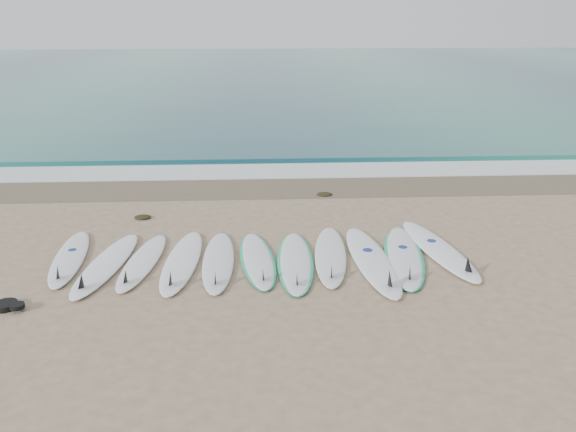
{
  "coord_description": "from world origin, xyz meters",
  "views": [
    {
      "loc": [
        0.06,
        -8.57,
        3.86
      ],
      "look_at": [
        0.56,
        1.0,
        0.4
      ],
      "focal_mm": 35.0,
      "sensor_mm": 36.0,
      "label": 1
    }
  ],
  "objects_px": {
    "surfboard_5": "(258,260)",
    "surfboard_10": "(440,250)",
    "surfboard_0": "(69,258)",
    "leash_coil": "(8,306)"
  },
  "relations": [
    {
      "from": "surfboard_5",
      "to": "surfboard_10",
      "type": "relative_size",
      "value": 0.84
    },
    {
      "from": "surfboard_0",
      "to": "surfboard_5",
      "type": "xyz_separation_m",
      "value": [
        3.12,
        -0.2,
        -0.01
      ]
    },
    {
      "from": "surfboard_0",
      "to": "surfboard_10",
      "type": "relative_size",
      "value": 0.87
    },
    {
      "from": "surfboard_5",
      "to": "surfboard_10",
      "type": "bearing_deg",
      "value": -2.16
    },
    {
      "from": "surfboard_0",
      "to": "surfboard_10",
      "type": "height_order",
      "value": "surfboard_10"
    },
    {
      "from": "surfboard_5",
      "to": "leash_coil",
      "type": "height_order",
      "value": "surfboard_5"
    },
    {
      "from": "surfboard_0",
      "to": "leash_coil",
      "type": "distance_m",
      "value": 1.61
    },
    {
      "from": "surfboard_10",
      "to": "leash_coil",
      "type": "relative_size",
      "value": 6.1
    },
    {
      "from": "surfboard_5",
      "to": "surfboard_10",
      "type": "distance_m",
      "value": 3.13
    },
    {
      "from": "surfboard_0",
      "to": "leash_coil",
      "type": "relative_size",
      "value": 5.28
    }
  ]
}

